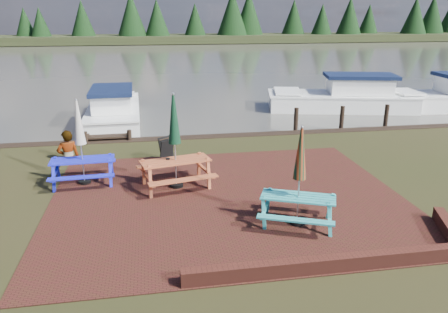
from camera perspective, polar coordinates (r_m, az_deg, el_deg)
name	(u,v)px	position (r m, az deg, el deg)	size (l,w,h in m)	color
ground	(236,216)	(10.45, 1.53, -7.72)	(120.00, 120.00, 0.00)	black
paving	(228,198)	(11.34, 0.55, -5.49)	(9.00, 7.50, 0.02)	#3D1C13
brick_wall	(369,255)	(9.05, 18.45, -12.09)	(6.21, 1.79, 0.30)	#4C1E16
water	(166,59)	(46.48, -7.54, 12.45)	(120.00, 60.00, 0.02)	#413F38
far_treeline	(158,21)	(75.25, -8.67, 17.07)	(120.00, 10.00, 8.10)	black
picnic_table_teal	(299,192)	(9.85, 9.71, -4.58)	(2.08, 1.99, 2.28)	teal
picnic_table_red	(175,156)	(11.84, -6.38, 0.08)	(2.18, 2.03, 2.59)	#B2532D
picnic_table_blue	(82,155)	(12.67, -18.07, 0.14)	(1.78, 1.59, 2.38)	#1D22DA
chalkboard	(166,150)	(13.98, -7.52, 0.81)	(0.52, 0.74, 0.82)	black
jetty	(115,114)	(21.04, -14.02, 5.46)	(1.76, 9.08, 1.00)	black
boat_jetty	(114,112)	(20.25, -14.19, 5.70)	(2.39, 6.55, 1.88)	white
boat_near	(344,98)	(23.41, 15.46, 7.33)	(7.80, 4.18, 2.00)	white
person	(66,131)	(14.96, -19.98, 3.16)	(0.70, 0.46, 1.93)	gray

